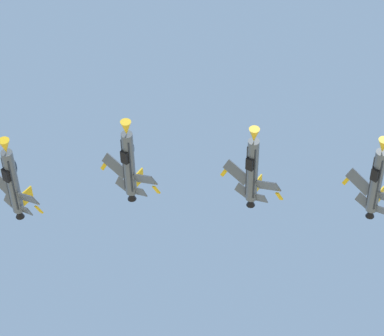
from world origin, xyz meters
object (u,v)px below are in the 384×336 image
fighter_jet_right_wing (252,169)px  fighter_jet_left_outer (129,162)px  fighter_jet_left_wing (377,180)px  fighter_jet_right_outer (13,181)px

fighter_jet_right_wing → fighter_jet_left_outer: size_ratio=1.00×
fighter_jet_left_wing → fighter_jet_right_wing: (-16.10, 7.61, 2.82)m
fighter_jet_right_wing → fighter_jet_right_outer: fighter_jet_right_wing is taller
fighter_jet_right_outer → fighter_jet_left_wing: bearing=-179.3°
fighter_jet_left_wing → fighter_jet_right_outer: 52.62m
fighter_jet_left_wing → fighter_jet_left_outer: fighter_jet_left_outer is taller
fighter_jet_left_wing → fighter_jet_right_outer: (-48.35, 20.76, -0.18)m
fighter_jet_right_wing → fighter_jet_left_outer: (-17.18, 5.88, -0.01)m
fighter_jet_right_wing → fighter_jet_left_wing: bearing=178.7°
fighter_jet_left_wing → fighter_jet_left_outer: (-33.28, 13.49, 2.81)m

